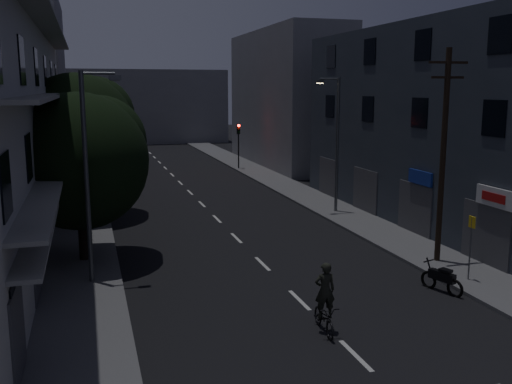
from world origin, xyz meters
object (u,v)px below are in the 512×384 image
motorcycle (442,279)px  cyclist (324,309)px  utility_pole (443,152)px  bus_stop_sign (471,236)px

motorcycle → cyclist: 6.00m
motorcycle → cyclist: cyclist is taller
utility_pole → cyclist: 10.00m
utility_pole → bus_stop_sign: (-0.31, -2.56, -2.98)m
bus_stop_sign → motorcycle: size_ratio=1.38×
motorcycle → cyclist: (-5.63, -2.05, 0.28)m
bus_stop_sign → cyclist: bus_stop_sign is taller
utility_pole → bus_stop_sign: utility_pole is taller
cyclist → utility_pole: bearing=39.1°
utility_pole → bus_stop_sign: size_ratio=3.56×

